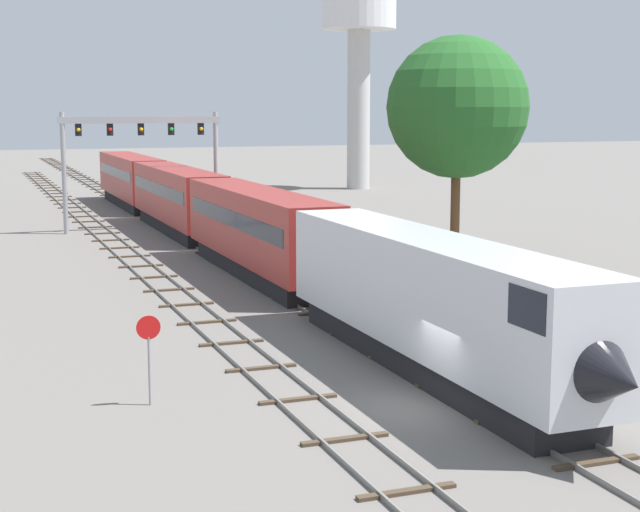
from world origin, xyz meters
The scene contains 8 objects.
ground_plane centered at (0.00, 0.00, 0.00)m, with size 400.00×400.00×0.00m, color slate.
track_main centered at (2.00, 60.00, 0.07)m, with size 2.60×200.00×0.16m.
track_near centered at (-3.50, 40.00, 0.07)m, with size 2.60×160.00×0.16m.
passenger_train centered at (2.00, 35.17, 2.60)m, with size 3.04×83.18×4.80m.
signal_gantry centered at (-0.25, 47.03, 6.54)m, with size 12.10×0.49×8.96m.
water_tower centered at (30.06, 76.94, 18.73)m, with size 8.54×8.54×24.53m.
stop_sign centered at (-8.00, 3.21, 1.87)m, with size 0.76×0.08×2.88m.
trackside_tree_left centered at (14.48, 24.89, 9.28)m, with size 8.41×8.41×13.51m.
Camera 1 is at (-13.27, -26.08, 9.25)m, focal length 54.17 mm.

